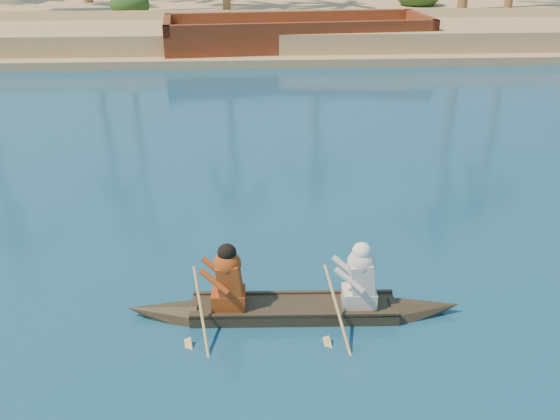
{
  "coord_description": "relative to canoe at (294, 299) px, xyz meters",
  "views": [
    {
      "loc": [
        -8.71,
        -5.87,
        5.88
      ],
      "look_at": [
        -8.11,
        4.82,
        0.95
      ],
      "focal_mm": 40.0,
      "sensor_mm": 36.0,
      "label": 1
    }
  ],
  "objects": [
    {
      "name": "shrub_cluster",
      "position": [
        8.0,
        28.76,
        0.91
      ],
      "size": [
        100.0,
        6.0,
        2.4
      ],
      "primitive_type": null,
      "color": "#1C3D16",
      "rests_on": "ground"
    },
    {
      "name": "barge_mid",
      "position": [
        1.88,
        22.48,
        0.45
      ],
      "size": [
        13.09,
        5.35,
        2.13
      ],
      "rotation": [
        0.0,
        0.0,
        0.09
      ],
      "color": "maroon",
      "rests_on": "ground"
    },
    {
      "name": "canoe",
      "position": [
        0.0,
        0.0,
        0.0
      ],
      "size": [
        5.51,
        0.93,
        1.51
      ],
      "rotation": [
        0.0,
        0.0,
        -0.04
      ],
      "color": "#32291B",
      "rests_on": "ground"
    }
  ]
}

